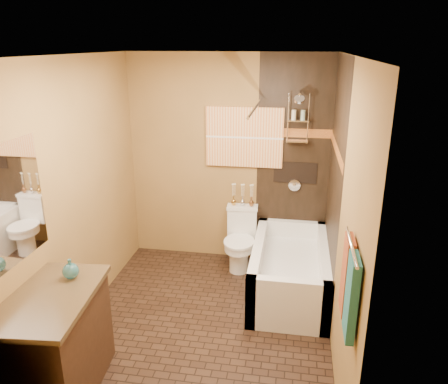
% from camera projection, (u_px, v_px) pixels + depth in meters
% --- Properties ---
extents(floor, '(3.00, 3.00, 0.00)m').
position_uv_depth(floor, '(203.00, 325.00, 4.23)').
color(floor, black).
rests_on(floor, ground).
extents(wall_left, '(0.02, 3.00, 2.50)m').
position_uv_depth(wall_left, '(74.00, 197.00, 4.01)').
color(wall_left, olive).
rests_on(wall_left, floor).
extents(wall_right, '(0.02, 3.00, 2.50)m').
position_uv_depth(wall_right, '(342.00, 213.00, 3.63)').
color(wall_right, olive).
rests_on(wall_right, floor).
extents(wall_back, '(2.40, 0.02, 2.50)m').
position_uv_depth(wall_back, '(228.00, 161.00, 5.22)').
color(wall_back, olive).
rests_on(wall_back, floor).
extents(wall_front, '(2.40, 0.02, 2.50)m').
position_uv_depth(wall_front, '(143.00, 299.00, 2.42)').
color(wall_front, olive).
rests_on(wall_front, floor).
extents(ceiling, '(3.00, 3.00, 0.00)m').
position_uv_depth(ceiling, '(198.00, 55.00, 3.41)').
color(ceiling, silver).
rests_on(ceiling, wall_back).
extents(alcove_tile_back, '(0.85, 0.01, 2.50)m').
position_uv_depth(alcove_tile_back, '(293.00, 164.00, 5.08)').
color(alcove_tile_back, black).
rests_on(alcove_tile_back, wall_back).
extents(alcove_tile_right, '(0.01, 1.50, 2.50)m').
position_uv_depth(alcove_tile_right, '(334.00, 185.00, 4.33)').
color(alcove_tile_right, black).
rests_on(alcove_tile_right, wall_right).
extents(mosaic_band_back, '(0.85, 0.01, 0.10)m').
position_uv_depth(mosaic_band_back, '(295.00, 133.00, 4.95)').
color(mosaic_band_back, brown).
rests_on(mosaic_band_back, alcove_tile_back).
extents(mosaic_band_right, '(0.01, 1.50, 0.10)m').
position_uv_depth(mosaic_band_right, '(336.00, 149.00, 4.21)').
color(mosaic_band_right, brown).
rests_on(mosaic_band_right, alcove_tile_right).
extents(alcove_niche, '(0.50, 0.01, 0.25)m').
position_uv_depth(alcove_niche, '(295.00, 173.00, 5.11)').
color(alcove_niche, black).
rests_on(alcove_niche, alcove_tile_back).
extents(shower_fixtures, '(0.24, 0.33, 1.16)m').
position_uv_depth(shower_fixtures, '(298.00, 131.00, 4.84)').
color(shower_fixtures, silver).
rests_on(shower_fixtures, floor).
extents(curtain_rod, '(0.03, 1.55, 0.03)m').
position_uv_depth(curtain_rod, '(257.00, 105.00, 4.20)').
color(curtain_rod, silver).
rests_on(curtain_rod, wall_back).
extents(towel_bar, '(0.02, 0.55, 0.02)m').
position_uv_depth(towel_bar, '(352.00, 246.00, 2.59)').
color(towel_bar, silver).
rests_on(towel_bar, wall_right).
extents(towel_teal, '(0.05, 0.22, 0.52)m').
position_uv_depth(towel_teal, '(351.00, 297.00, 2.56)').
color(towel_teal, '#1C5C5D').
rests_on(towel_teal, towel_bar).
extents(towel_rust, '(0.05, 0.22, 0.52)m').
position_uv_depth(towel_rust, '(347.00, 275.00, 2.80)').
color(towel_rust, maroon).
rests_on(towel_rust, towel_bar).
extents(sunset_painting, '(0.90, 0.04, 0.70)m').
position_uv_depth(sunset_painting, '(244.00, 137.00, 5.07)').
color(sunset_painting, orange).
rests_on(sunset_painting, wall_back).
extents(vanity_mirror, '(0.01, 1.00, 0.90)m').
position_uv_depth(vanity_mirror, '(0.00, 211.00, 2.99)').
color(vanity_mirror, white).
rests_on(vanity_mirror, wall_left).
extents(bathtub, '(0.80, 1.50, 0.55)m').
position_uv_depth(bathtub, '(290.00, 274.00, 4.73)').
color(bathtub, white).
rests_on(bathtub, floor).
extents(toilet, '(0.38, 0.56, 0.73)m').
position_uv_depth(toilet, '(240.00, 239.00, 5.22)').
color(toilet, white).
rests_on(toilet, floor).
extents(vanity, '(0.68, 1.02, 0.86)m').
position_uv_depth(vanity, '(55.00, 345.00, 3.30)').
color(vanity, black).
rests_on(vanity, floor).
extents(teal_bottle, '(0.13, 0.13, 0.20)m').
position_uv_depth(teal_bottle, '(70.00, 269.00, 3.36)').
color(teal_bottle, '#256970').
rests_on(teal_bottle, vanity).
extents(bud_vases, '(0.27, 0.06, 0.27)m').
position_uv_depth(bud_vases, '(243.00, 194.00, 5.21)').
color(bud_vases, '#B98A3A').
rests_on(bud_vases, toilet).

